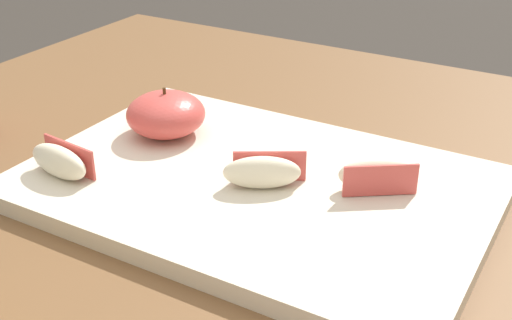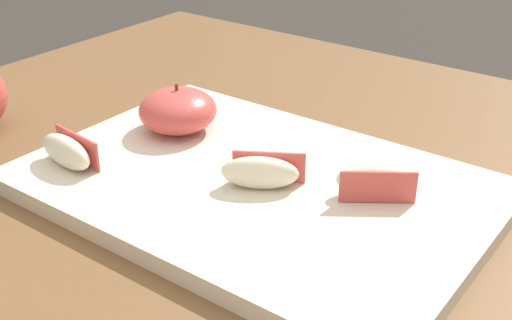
% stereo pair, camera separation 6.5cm
% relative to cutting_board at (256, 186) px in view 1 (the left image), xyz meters
% --- Properties ---
extents(dining_table, '(1.10, 0.98, 0.75)m').
position_rel_cutting_board_xyz_m(dining_table, '(0.01, -0.01, -0.11)').
color(dining_table, brown).
rests_on(dining_table, ground_plane).
extents(cutting_board, '(0.45, 0.31, 0.02)m').
position_rel_cutting_board_xyz_m(cutting_board, '(0.00, 0.00, 0.00)').
color(cutting_board, beige).
rests_on(cutting_board, dining_table).
extents(apple_half_skin_up, '(0.09, 0.09, 0.06)m').
position_rel_cutting_board_xyz_m(apple_half_skin_up, '(-0.14, 0.04, 0.03)').
color(apple_half_skin_up, '#D14C47').
rests_on(apple_half_skin_up, cutting_board).
extents(apple_wedge_back, '(0.08, 0.06, 0.03)m').
position_rel_cutting_board_xyz_m(apple_wedge_back, '(0.02, -0.01, 0.03)').
color(apple_wedge_back, '#F4EACC').
rests_on(apple_wedge_back, cutting_board).
extents(apple_wedge_left, '(0.07, 0.06, 0.03)m').
position_rel_cutting_board_xyz_m(apple_wedge_left, '(0.11, 0.04, 0.03)').
color(apple_wedge_left, '#F4EACC').
rests_on(apple_wedge_left, cutting_board).
extents(apple_wedge_near_knife, '(0.08, 0.03, 0.03)m').
position_rel_cutting_board_xyz_m(apple_wedge_near_knife, '(-0.17, -0.09, 0.03)').
color(apple_wedge_near_knife, '#F4EACC').
rests_on(apple_wedge_near_knife, cutting_board).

